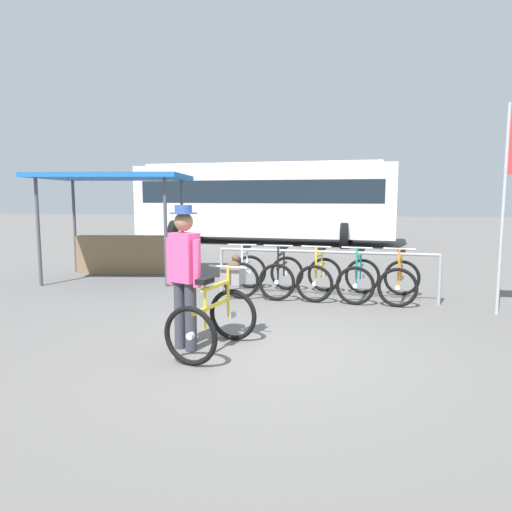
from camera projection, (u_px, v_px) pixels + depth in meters
name	position (u px, v px, depth m)	size (l,w,h in m)	color
ground_plane	(265.00, 350.00, 5.73)	(80.00, 80.00, 0.00)	#605E5B
bike_rack_rail	(325.00, 261.00, 8.47)	(3.90, 0.33, 0.88)	#99999E
racked_bike_white	(246.00, 274.00, 9.05)	(0.70, 1.14, 0.98)	black
racked_bike_black	(282.00, 275.00, 8.88)	(0.73, 1.15, 0.98)	black
racked_bike_yellow	(320.00, 277.00, 8.71)	(0.80, 1.18, 0.97)	black
racked_bike_teal	(359.00, 279.00, 8.54)	(0.82, 1.18, 0.97)	black
racked_bike_orange	(400.00, 280.00, 8.36)	(0.85, 1.19, 0.97)	black
featured_bicycle	(218.00, 309.00, 5.71)	(0.89, 1.25, 1.09)	black
person_with_featured_bike	(184.00, 271.00, 5.63)	(0.48, 0.33, 1.72)	#383842
bus_distant	(264.00, 199.00, 18.79)	(10.18, 3.96, 3.08)	silver
market_stall	(120.00, 215.00, 10.86)	(3.41, 2.73, 2.30)	#4C4C51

